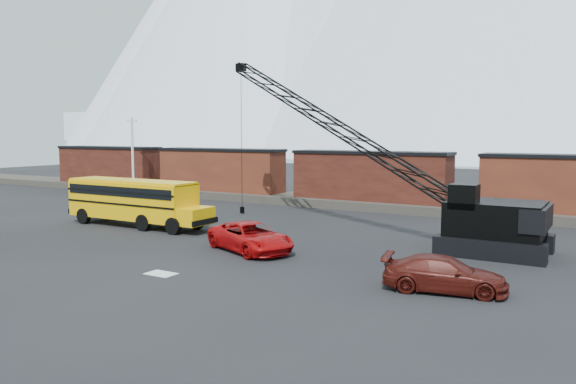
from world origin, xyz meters
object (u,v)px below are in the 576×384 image
object	(u,v)px
maroon_suv	(444,274)
crawler_crane	(337,127)
school_bus	(135,200)
red_pickup	(250,237)

from	to	relation	value
maroon_suv	crawler_crane	size ratio (longest dim) A/B	0.21
maroon_suv	crawler_crane	world-z (taller)	crawler_crane
school_bus	red_pickup	bearing A→B (deg)	-13.80
maroon_suv	crawler_crane	distance (m)	16.27
red_pickup	crawler_crane	world-z (taller)	crawler_crane
school_bus	red_pickup	xyz separation A→B (m)	(11.53, -2.83, -1.01)
school_bus	red_pickup	distance (m)	11.92
crawler_crane	school_bus	bearing A→B (deg)	-154.66
school_bus	crawler_crane	world-z (taller)	crawler_crane
school_bus	maroon_suv	bearing A→B (deg)	-12.93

